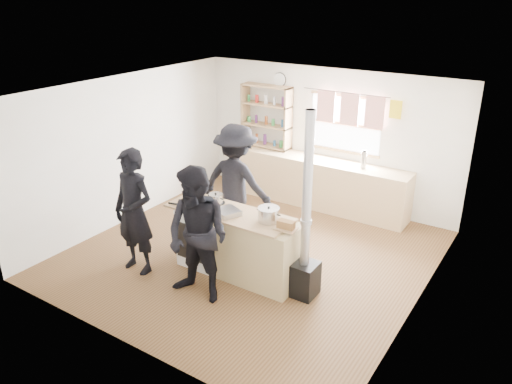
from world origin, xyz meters
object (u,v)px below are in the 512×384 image
Objects in this scene: bread_board at (286,226)px; person_near_left at (134,212)px; cooking_island at (238,244)px; skillet_greens at (190,206)px; stockpot_counter at (269,215)px; flue_heater at (305,251)px; thermos at (364,160)px; person_far at (236,183)px; stockpot_stove at (216,199)px; person_near_right at (198,236)px; roast_tray at (228,212)px.

bread_board is 2.15m from person_near_left.
skillet_greens is (-0.67, -0.21, 0.49)m from cooking_island.
skillet_greens is 0.77m from person_near_left.
stockpot_counter is at bearing 165.42° from bread_board.
flue_heater is (0.24, 0.07, -0.33)m from bread_board.
thermos is 0.16× the size of person_far.
person_near_left reaches higher than cooking_island.
person_near_right is at bearing -66.32° from stockpot_stove.
skillet_greens is (-1.37, -2.98, -0.09)m from thermos.
thermos is 2.89m from stockpot_stove.
stockpot_stove is at bearing -113.81° from thermos.
person_far reaches higher than person_near_left.
bread_board is (0.31, -0.08, -0.05)m from stockpot_counter.
thermos is 0.17× the size of person_near_right.
thermos is 3.28m from skillet_greens.
stockpot_stove reaches higher than roast_tray.
stockpot_counter is at bearing 11.27° from roast_tray.
thermos is 0.81× the size of skillet_greens.
person_near_right is (0.03, -0.68, -0.07)m from roast_tray.
stockpot_counter is 0.12× the size of flue_heater.
flue_heater is (1.70, 0.24, -0.30)m from skillet_greens.
person_near_left is (-2.30, -0.72, 0.25)m from flue_heater.
skillet_greens is 0.94× the size of roast_tray.
person_far is (-1.37, -1.84, -0.11)m from thermos.
skillet_greens is 1.14m from person_far.
person_near_right is (-0.86, -0.72, -0.08)m from bread_board.
flue_heater is at bearing 148.76° from person_far.
bread_board is 1.12m from person_near_right.
skillet_greens is 0.40m from stockpot_stove.
roast_tray is at bearing 91.59° from person_near_right.
flue_heater is 1.94m from person_far.
skillet_greens is at bearing 86.57° from person_far.
flue_heater is 2.42m from person_near_left.
roast_tray is at bearing -174.45° from flue_heater.
stockpot_counter is at bearing -94.75° from thermos.
bread_board is at bearing 17.66° from person_near_left.
stockpot_stove is at bearing 150.25° from roast_tray.
flue_heater reaches higher than thermos.
thermos is 2.74m from stockpot_counter.
thermos reaches higher than skillet_greens.
stockpot_stove reaches higher than skillet_greens.
person_near_left is at bearing -134.51° from stockpot_stove.
person_near_left reaches higher than skillet_greens.
cooking_island is 1.51m from person_near_left.
stockpot_counter is 0.16× the size of person_near_left.
flue_heater reaches higher than roast_tray.
person_near_left is (-1.97, -3.46, -0.15)m from thermos.
flue_heater reaches higher than person_near_left.
roast_tray is at bearing 27.97° from person_near_left.
stockpot_stove is (-0.46, 0.13, 0.54)m from cooking_island.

